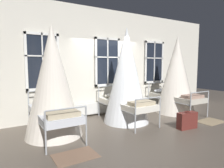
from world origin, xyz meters
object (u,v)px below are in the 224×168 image
Objects in this scene: cot_first at (53,83)px; cot_second at (126,77)px; cot_third at (176,76)px; suitcase_dark at (187,120)px.

cot_second is at bearing -88.79° from cot_first.
cot_first is at bearing 91.95° from cot_third.
cot_first is 2.15m from cot_second.
cot_second reaches higher than cot_third.
cot_third is 2.06m from suitcase_dark.
cot_first reaches higher than suitcase_dark.
suitcase_dark is at bearing 142.26° from cot_third.
cot_first is at bearing 90.89° from cot_second.
cot_second is 4.77× the size of suitcase_dark.
cot_third is (2.11, -0.02, -0.05)m from cot_second.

